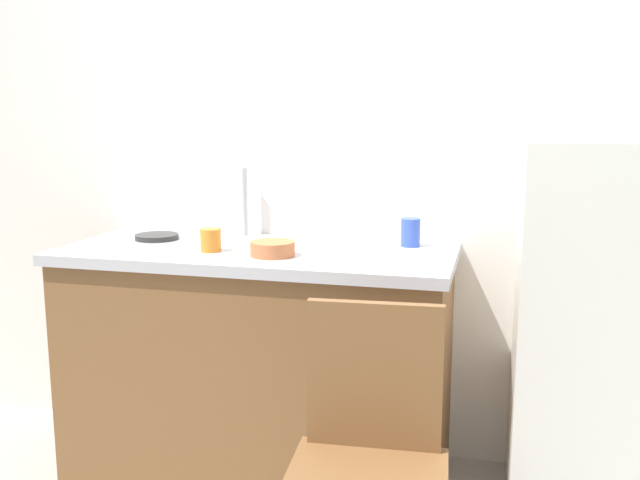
{
  "coord_description": "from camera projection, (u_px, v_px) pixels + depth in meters",
  "views": [
    {
      "loc": [
        0.53,
        -1.74,
        1.37
      ],
      "look_at": [
        -0.08,
        0.6,
        0.94
      ],
      "focal_mm": 39.28,
      "sensor_mm": 36.0,
      "label": 1
    }
  ],
  "objects": [
    {
      "name": "back_wall",
      "position": [
        364.0,
        131.0,
        2.75
      ],
      "size": [
        4.8,
        0.1,
        2.61
      ],
      "primitive_type": "cube",
      "color": "white",
      "rests_on": "ground_plane"
    },
    {
      "name": "terracotta_bowl",
      "position": [
        273.0,
        249.0,
        2.43
      ],
      "size": [
        0.16,
        0.16,
        0.05
      ],
      "primitive_type": "cylinder",
      "color": "#C67042",
      "rests_on": "countertop"
    },
    {
      "name": "chair",
      "position": [
        368.0,
        464.0,
        1.77
      ],
      "size": [
        0.43,
        0.43,
        0.89
      ],
      "rotation": [
        0.0,
        0.0,
        0.07
      ],
      "color": "brown",
      "rests_on": "ground_plane"
    },
    {
      "name": "hotplate",
      "position": [
        157.0,
        237.0,
        2.75
      ],
      "size": [
        0.17,
        0.17,
        0.02
      ],
      "primitive_type": "cylinder",
      "color": "#2D2D2D",
      "rests_on": "countertop"
    },
    {
      "name": "refrigerator",
      "position": [
        609.0,
        337.0,
        2.31
      ],
      "size": [
        0.6,
        0.62,
        1.29
      ],
      "primitive_type": "cube",
      "color": "silver",
      "rests_on": "ground_plane"
    },
    {
      "name": "cup_blue",
      "position": [
        410.0,
        232.0,
        2.6
      ],
      "size": [
        0.07,
        0.07,
        0.1
      ],
      "primitive_type": "cylinder",
      "color": "blue",
      "rests_on": "countertop"
    },
    {
      "name": "countertop",
      "position": [
        258.0,
        253.0,
        2.58
      ],
      "size": [
        1.44,
        0.64,
        0.04
      ],
      "primitive_type": "cube",
      "color": "#B7B7BC",
      "rests_on": "cabinet_base"
    },
    {
      "name": "cabinet_base",
      "position": [
        260.0,
        367.0,
        2.66
      ],
      "size": [
        1.4,
        0.6,
        0.85
      ],
      "primitive_type": "cube",
      "color": "brown",
      "rests_on": "ground_plane"
    },
    {
      "name": "cup_orange",
      "position": [
        211.0,
        240.0,
        2.51
      ],
      "size": [
        0.07,
        0.07,
        0.08
      ],
      "primitive_type": "cylinder",
      "color": "orange",
      "rests_on": "countertop"
    },
    {
      "name": "faucet",
      "position": [
        244.0,
        202.0,
        2.82
      ],
      "size": [
        0.02,
        0.02,
        0.27
      ],
      "primitive_type": "cylinder",
      "color": "#B7B7BC",
      "rests_on": "countertop"
    }
  ]
}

